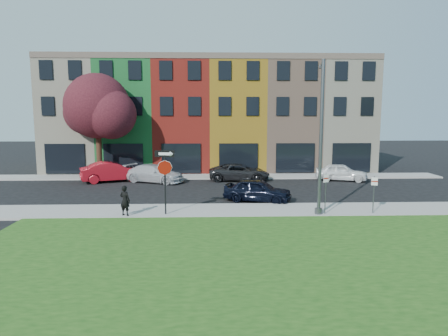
{
  "coord_description": "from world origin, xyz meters",
  "views": [
    {
      "loc": [
        -2.4,
        -18.5,
        5.39
      ],
      "look_at": [
        -1.66,
        4.0,
        2.3
      ],
      "focal_mm": 32.0,
      "sensor_mm": 36.0,
      "label": 1
    }
  ],
  "objects_px": {
    "stop_sign": "(165,169)",
    "man": "(125,200)",
    "sedan_near": "(258,190)",
    "street_lamp": "(321,137)"
  },
  "relations": [
    {
      "from": "man",
      "to": "street_lamp",
      "type": "distance_m",
      "value": 10.7
    },
    {
      "from": "man",
      "to": "sedan_near",
      "type": "height_order",
      "value": "man"
    },
    {
      "from": "stop_sign",
      "to": "man",
      "type": "relative_size",
      "value": 2.13
    },
    {
      "from": "stop_sign",
      "to": "street_lamp",
      "type": "bearing_deg",
      "value": 9.57
    },
    {
      "from": "stop_sign",
      "to": "sedan_near",
      "type": "relative_size",
      "value": 0.76
    },
    {
      "from": "sedan_near",
      "to": "street_lamp",
      "type": "bearing_deg",
      "value": -119.73
    },
    {
      "from": "stop_sign",
      "to": "man",
      "type": "distance_m",
      "value": 2.62
    },
    {
      "from": "stop_sign",
      "to": "street_lamp",
      "type": "distance_m",
      "value": 8.29
    },
    {
      "from": "sedan_near",
      "to": "street_lamp",
      "type": "height_order",
      "value": "street_lamp"
    },
    {
      "from": "stop_sign",
      "to": "sedan_near",
      "type": "height_order",
      "value": "stop_sign"
    }
  ]
}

